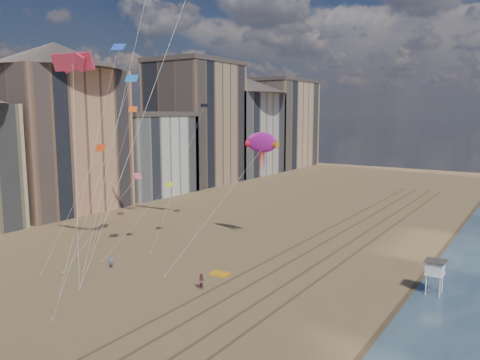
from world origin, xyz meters
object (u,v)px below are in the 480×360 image
at_px(show_kite, 262,143).
at_px(grounded_kite, 220,274).
at_px(kite_flyer_a, 111,262).
at_px(kite_flyer_b, 201,282).
at_px(lifeguard_stand, 435,268).

bearing_deg(show_kite, grounded_kite, -81.17).
distance_m(kite_flyer_a, kite_flyer_b, 11.85).
xyz_separation_m(grounded_kite, kite_flyer_b, (0.88, -4.33, 0.68)).
distance_m(grounded_kite, show_kite, 17.36).
relative_size(grounded_kite, show_kite, 0.10).
distance_m(show_kite, kite_flyer_b, 20.13).
bearing_deg(kite_flyer_b, lifeguard_stand, 38.97).
relative_size(lifeguard_stand, kite_flyer_b, 2.04).
bearing_deg(kite_flyer_b, show_kite, 108.19).
distance_m(lifeguard_stand, kite_flyer_b, 21.84).
bearing_deg(lifeguard_stand, kite_flyer_b, -149.64).
xyz_separation_m(lifeguard_stand, grounded_kite, (-19.67, -6.67, -2.39)).
bearing_deg(grounded_kite, show_kite, 88.64).
relative_size(kite_flyer_a, kite_flyer_b, 0.96).
distance_m(grounded_kite, kite_flyer_b, 4.47).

